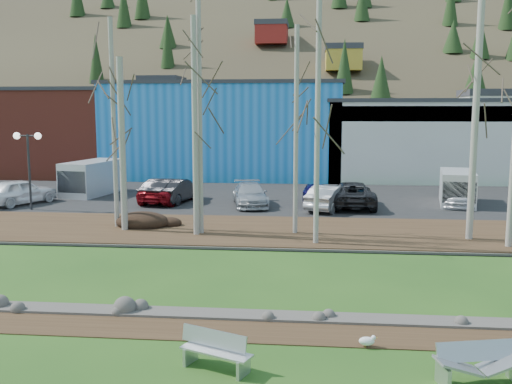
# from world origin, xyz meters

# --- Properties ---
(ground) EXTENTS (200.00, 200.00, 0.00)m
(ground) POSITION_xyz_m (0.00, 0.00, 0.00)
(ground) COLOR #234A17
(ground) RESTS_ON ground
(dirt_strip) EXTENTS (80.00, 1.80, 0.03)m
(dirt_strip) POSITION_xyz_m (0.00, 2.10, 0.01)
(dirt_strip) COLOR #382616
(dirt_strip) RESTS_ON ground
(near_bank_rocks) EXTENTS (80.00, 0.80, 0.50)m
(near_bank_rocks) POSITION_xyz_m (0.00, 3.10, 0.00)
(near_bank_rocks) COLOR #47423D
(near_bank_rocks) RESTS_ON ground
(river) EXTENTS (80.00, 8.00, 0.90)m
(river) POSITION_xyz_m (0.00, 7.20, 0.00)
(river) COLOR black
(river) RESTS_ON ground
(far_bank_rocks) EXTENTS (80.00, 0.80, 0.46)m
(far_bank_rocks) POSITION_xyz_m (0.00, 11.30, 0.00)
(far_bank_rocks) COLOR #47423D
(far_bank_rocks) RESTS_ON ground
(far_bank) EXTENTS (80.00, 7.00, 0.15)m
(far_bank) POSITION_xyz_m (0.00, 14.50, 0.07)
(far_bank) COLOR #382616
(far_bank) RESTS_ON ground
(parking_lot) EXTENTS (80.00, 14.00, 0.14)m
(parking_lot) POSITION_xyz_m (0.00, 25.00, 0.07)
(parking_lot) COLOR black
(parking_lot) RESTS_ON ground
(building_brick) EXTENTS (16.32, 12.24, 7.80)m
(building_brick) POSITION_xyz_m (-24.00, 39.00, 3.91)
(building_brick) COLOR #9B3B2D
(building_brick) RESTS_ON ground
(building_blue) EXTENTS (20.40, 12.24, 8.30)m
(building_blue) POSITION_xyz_m (-6.00, 39.00, 4.16)
(building_blue) COLOR blue
(building_blue) RESTS_ON ground
(building_white) EXTENTS (18.36, 12.24, 6.80)m
(building_white) POSITION_xyz_m (12.00, 38.98, 3.41)
(building_white) COLOR silver
(building_white) RESTS_ON ground
(hillside) EXTENTS (160.00, 72.00, 35.00)m
(hillside) POSITION_xyz_m (0.00, 84.00, 17.50)
(hillside) COLOR #362C1F
(hillside) RESTS_ON ground
(bench_intact) EXTENTS (1.78, 1.14, 0.86)m
(bench_intact) POSITION_xyz_m (-0.49, -0.23, 0.43)
(bench_intact) COLOR #B6BABC
(bench_intact) RESTS_ON ground
(bench_damaged) EXTENTS (2.07, 1.06, 0.88)m
(bench_damaged) POSITION_xyz_m (5.34, -0.37, 0.45)
(bench_damaged) COLOR #B6BABC
(bench_damaged) RESTS_ON ground
(seagull) EXTENTS (0.47, 0.22, 0.34)m
(seagull) POSITION_xyz_m (3.09, 1.26, 0.19)
(seagull) COLOR gold
(seagull) RESTS_ON ground
(dirt_mound) EXTENTS (2.69, 1.90, 0.53)m
(dirt_mound) POSITION_xyz_m (-6.73, 14.80, 0.41)
(dirt_mound) COLOR black
(dirt_mound) RESTS_ON far_bank
(birch_0) EXTENTS (0.22, 0.22, 10.12)m
(birch_0) POSITION_xyz_m (-7.98, 14.63, 5.21)
(birch_0) COLOR beige
(birch_0) RESTS_ON far_bank
(birch_1) EXTENTS (0.31, 0.31, 8.20)m
(birch_1) POSITION_xyz_m (-7.33, 13.87, 4.25)
(birch_1) COLOR beige
(birch_1) RESTS_ON far_bank
(birch_2) EXTENTS (0.23, 0.23, 11.85)m
(birch_2) POSITION_xyz_m (-3.49, 13.50, 6.07)
(birch_2) COLOR beige
(birch_2) RESTS_ON far_bank
(birch_3) EXTENTS (0.25, 0.25, 9.91)m
(birch_3) POSITION_xyz_m (-3.66, 13.17, 5.10)
(birch_3) COLOR beige
(birch_3) RESTS_ON far_bank
(birch_4) EXTENTS (0.21, 0.21, 9.55)m
(birch_4) POSITION_xyz_m (0.92, 13.94, 4.92)
(birch_4) COLOR beige
(birch_4) RESTS_ON far_bank
(birch_5) EXTENTS (0.23, 0.23, 10.44)m
(birch_5) POSITION_xyz_m (1.87, 11.97, 5.37)
(birch_5) COLOR beige
(birch_5) RESTS_ON far_bank
(birch_6) EXTENTS (0.30, 0.30, 11.04)m
(birch_6) POSITION_xyz_m (8.76, 13.43, 5.67)
(birch_6) COLOR beige
(birch_6) RESTS_ON far_bank
(street_lamp) EXTENTS (1.71, 0.49, 4.49)m
(street_lamp) POSITION_xyz_m (-14.57, 18.79, 3.67)
(street_lamp) COLOR #262628
(street_lamp) RESTS_ON parking_lot
(car_0) EXTENTS (3.71, 5.02, 1.59)m
(car_0) POSITION_xyz_m (-16.16, 20.50, 0.93)
(car_0) COLOR white
(car_0) RESTS_ON parking_lot
(car_1) EXTENTS (2.47, 4.79, 1.50)m
(car_1) POSITION_xyz_m (-7.48, 22.34, 0.89)
(car_1) COLOR #232225
(car_1) RESTS_ON parking_lot
(car_2) EXTENTS (2.93, 5.08, 1.33)m
(car_2) POSITION_xyz_m (-7.34, 22.18, 0.81)
(car_2) COLOR maroon
(car_2) RESTS_ON parking_lot
(car_3) EXTENTS (2.81, 5.01, 1.37)m
(car_3) POSITION_xyz_m (-2.03, 21.41, 0.83)
(car_3) COLOR #ABAFB3
(car_3) RESTS_ON parking_lot
(car_4) EXTENTS (1.71, 3.95, 1.33)m
(car_4) POSITION_xyz_m (1.92, 21.95, 0.80)
(car_4) COLOR #171057
(car_4) RESTS_ON parking_lot
(car_5) EXTENTS (3.06, 4.61, 1.44)m
(car_5) POSITION_xyz_m (2.73, 20.50, 0.86)
(car_5) COLOR #A7A6A9
(car_5) RESTS_ON parking_lot
(car_6) EXTENTS (2.63, 5.51, 1.52)m
(car_6) POSITION_xyz_m (4.07, 21.62, 0.90)
(car_6) COLOR #242426
(car_6) RESTS_ON parking_lot
(car_7) EXTENTS (2.83, 4.99, 1.36)m
(car_7) POSITION_xyz_m (10.59, 22.99, 0.82)
(car_7) COLOR white
(car_7) RESTS_ON parking_lot
(car_8) EXTENTS (2.47, 4.79, 1.50)m
(car_8) POSITION_xyz_m (-6.80, 22.34, 0.89)
(car_8) COLOR #232225
(car_8) RESTS_ON parking_lot
(van_white) EXTENTS (2.78, 4.94, 2.04)m
(van_white) POSITION_xyz_m (10.57, 23.10, 1.16)
(van_white) COLOR silver
(van_white) RESTS_ON parking_lot
(van_grey) EXTENTS (3.08, 5.53, 2.29)m
(van_grey) POSITION_xyz_m (-13.33, 24.96, 1.28)
(van_grey) COLOR silver
(van_grey) RESTS_ON parking_lot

